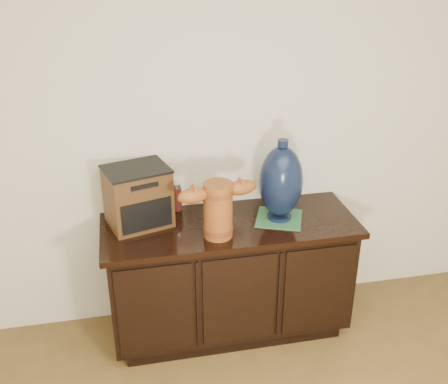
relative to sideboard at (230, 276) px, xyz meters
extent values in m
plane|color=beige|center=(0.00, 0.27, 0.91)|extent=(4.50, 0.00, 4.50)
cube|color=black|center=(0.00, 0.00, -0.35)|extent=(1.29, 0.45, 0.08)
cube|color=black|center=(0.00, 0.00, 0.01)|extent=(1.40, 0.50, 0.64)
cube|color=black|center=(0.00, 0.00, 0.35)|extent=(1.46, 0.56, 0.03)
cube|color=black|center=(-0.47, -0.25, 0.01)|extent=(0.41, 0.01, 0.56)
cube|color=black|center=(0.00, -0.25, 0.01)|extent=(0.41, 0.01, 0.56)
cube|color=black|center=(0.47, -0.25, 0.01)|extent=(0.41, 0.01, 0.56)
cylinder|color=brown|center=(-0.09, -0.13, 0.53)|extent=(0.18, 0.18, 0.31)
cylinder|color=#40170C|center=(-0.09, -0.13, 0.41)|extent=(0.19, 0.19, 0.03)
cylinder|color=#40170C|center=(-0.09, -0.13, 0.63)|extent=(0.19, 0.19, 0.03)
ellipsoid|color=brown|center=(-0.23, -0.15, 0.64)|extent=(0.18, 0.11, 0.08)
ellipsoid|color=brown|center=(0.04, -0.10, 0.64)|extent=(0.18, 0.11, 0.08)
cube|color=#432810|center=(-0.50, 0.10, 0.53)|extent=(0.39, 0.34, 0.33)
cube|color=black|center=(-0.47, -0.03, 0.48)|extent=(0.27, 0.09, 0.17)
cube|color=black|center=(-0.50, 0.10, 0.70)|extent=(0.40, 0.36, 0.01)
cube|color=#295C37|center=(0.29, -0.01, 0.37)|extent=(0.33, 0.33, 0.01)
cylinder|color=black|center=(0.29, -0.01, 0.39)|extent=(0.14, 0.14, 0.02)
ellipsoid|color=black|center=(0.29, -0.01, 0.61)|extent=(0.32, 0.32, 0.42)
cylinder|color=black|center=(0.29, -0.01, 0.83)|extent=(0.06, 0.06, 0.04)
cylinder|color=maroon|center=(-0.27, 0.23, 0.44)|extent=(0.06, 0.06, 0.15)
cylinder|color=silver|center=(-0.27, 0.23, 0.53)|extent=(0.06, 0.06, 0.02)
camera|label=1|loc=(-0.56, -2.56, 1.82)|focal=42.00mm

